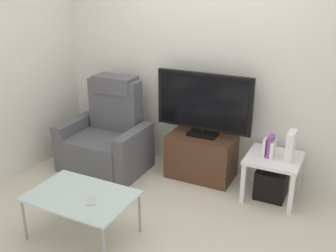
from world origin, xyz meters
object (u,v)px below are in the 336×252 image
at_px(television, 204,103).
at_px(recliner_armchair, 107,138).
at_px(book_middle, 271,146).
at_px(game_console, 291,146).
at_px(tv_stand, 201,156).
at_px(subwoofer_box, 271,183).
at_px(cell_phone, 91,200).
at_px(book_rightmost, 273,149).
at_px(side_table, 273,163).
at_px(coffee_table, 81,197).
at_px(book_leftmost, 265,147).

height_order(television, recliner_armchair, television).
xyz_separation_m(book_middle, game_console, (0.19, 0.03, 0.03)).
height_order(tv_stand, subwoofer_box, tv_stand).
height_order(game_console, cell_phone, game_console).
relative_size(recliner_armchair, subwoofer_box, 3.53).
bearing_deg(recliner_armchair, book_rightmost, 11.25).
distance_m(book_middle, game_console, 0.19).
bearing_deg(cell_phone, side_table, 15.94).
bearing_deg(coffee_table, book_middle, 47.16).
bearing_deg(game_console, book_leftmost, -173.02).
distance_m(television, book_rightmost, 0.88).
bearing_deg(game_console, recliner_armchair, -175.05).
distance_m(tv_stand, television, 0.63).
bearing_deg(cell_phone, game_console, 12.90).
height_order(subwoofer_box, game_console, game_console).
relative_size(television, coffee_table, 1.21).
distance_m(recliner_armchair, game_console, 2.10).
distance_m(television, side_table, 0.97).
distance_m(coffee_table, cell_phone, 0.15).
bearing_deg(side_table, book_rightmost, -131.52).
xyz_separation_m(subwoofer_box, book_middle, (-0.04, -0.02, 0.42)).
relative_size(recliner_armchair, coffee_table, 1.20).
bearing_deg(book_rightmost, game_console, 10.45).
bearing_deg(tv_stand, book_middle, -7.84).
xyz_separation_m(recliner_armchair, book_rightmost, (1.91, 0.15, 0.17)).
relative_size(tv_stand, television, 0.68).
bearing_deg(cell_phone, book_leftmost, 17.99).
bearing_deg(television, tv_stand, -90.00).
relative_size(recliner_armchair, side_table, 2.00).
height_order(recliner_armchair, book_middle, recliner_armchair).
xyz_separation_m(book_leftmost, cell_phone, (-1.10, -1.44, -0.13)).
bearing_deg(subwoofer_box, side_table, -135.00).
bearing_deg(subwoofer_box, recliner_armchair, -174.97).
xyz_separation_m(side_table, coffee_table, (-1.34, -1.42, 0.00)).
bearing_deg(game_console, tv_stand, 175.42).
bearing_deg(game_console, subwoofer_box, -176.05).
relative_size(tv_stand, side_table, 1.38).
xyz_separation_m(recliner_armchair, side_table, (1.93, 0.17, 0.01)).
xyz_separation_m(book_leftmost, book_rightmost, (0.08, 0.00, -0.01)).
bearing_deg(book_rightmost, coffee_table, -133.39).
distance_m(tv_stand, book_leftmost, 0.79).
bearing_deg(recliner_armchair, side_table, 11.79).
bearing_deg(television, cell_phone, -103.41).
bearing_deg(side_table, subwoofer_box, 45.00).
bearing_deg(book_rightmost, subwoofer_box, 48.48).
bearing_deg(cell_phone, book_middle, 16.58).
xyz_separation_m(book_rightmost, cell_phone, (-1.18, -1.44, -0.12)).
bearing_deg(recliner_armchair, book_leftmost, 11.45).
height_order(recliner_armchair, side_table, recliner_armchair).
bearing_deg(book_middle, subwoofer_box, 24.91).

